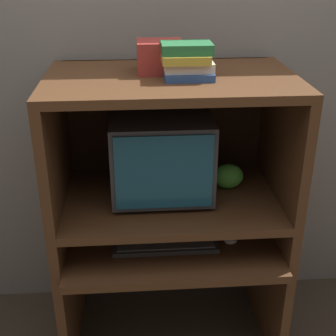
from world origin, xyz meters
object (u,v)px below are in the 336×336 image
Objects in this scene: crt_monitor at (161,152)px; storage_box at (160,57)px; book_stack at (187,61)px; keyboard at (165,245)px; mouse at (231,241)px; snack_bag at (228,176)px.

storage_box reaches higher than crt_monitor.
crt_monitor is at bearing 133.61° from book_stack.
book_stack is (0.09, 0.07, 0.79)m from keyboard.
book_stack is at bearing -46.39° from crt_monitor.
book_stack is 0.15m from storage_box.
mouse is at bearing 1.18° from keyboard.
book_stack reaches higher than snack_bag.
keyboard is 0.29m from mouse.
snack_bag is (0.31, 0.01, -0.14)m from crt_monitor.
crt_monitor is 0.41m from storage_box.
snack_bag is 0.78× the size of storage_box.
crt_monitor is 0.44m from book_stack.
crt_monitor is 2.49× the size of storage_box.
storage_box is at bearing 150.26° from mouse.
book_stack is at bearing 162.30° from mouse.
crt_monitor reaches higher than mouse.
mouse is (0.29, 0.01, 0.00)m from keyboard.
book_stack is (-0.21, -0.11, 0.55)m from snack_bag.
crt_monitor is at bearing -71.63° from storage_box.
book_stack is (-0.20, 0.06, 0.79)m from mouse.
crt_monitor is 2.25× the size of book_stack.
snack_bag reaches higher than keyboard.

